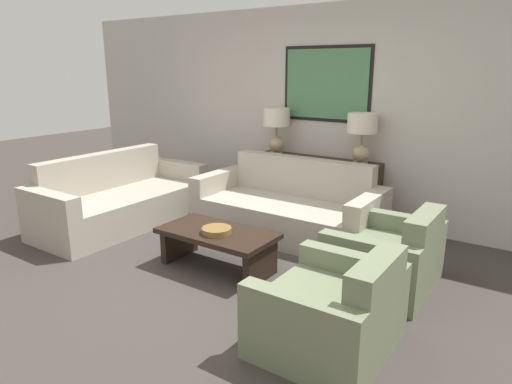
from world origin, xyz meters
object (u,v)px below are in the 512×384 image
(armchair_near_camera, at_px, (332,313))
(console_table, at_px, (315,189))
(armchair_near_back_wall, at_px, (387,258))
(decorative_bowl, at_px, (217,230))
(coffee_table, at_px, (217,241))
(couch_by_side, at_px, (121,201))
(table_lamp_left, at_px, (277,124))
(table_lamp_right, at_px, (362,131))
(couch_by_back_wall, at_px, (288,211))

(armchair_near_camera, bearing_deg, console_table, 119.69)
(armchair_near_back_wall, bearing_deg, decorative_bowl, -156.32)
(coffee_table, distance_m, armchair_near_back_wall, 1.58)
(coffee_table, bearing_deg, couch_by_side, 168.92)
(couch_by_side, bearing_deg, table_lamp_left, 48.44)
(console_table, distance_m, table_lamp_right, 0.98)
(console_table, distance_m, table_lamp_left, 0.98)
(decorative_bowl, distance_m, armchair_near_camera, 1.53)
(console_table, relative_size, armchair_near_camera, 1.70)
(table_lamp_right, height_order, couch_by_back_wall, table_lamp_right)
(couch_by_side, distance_m, armchair_near_camera, 3.44)
(couch_by_side, height_order, armchair_near_back_wall, couch_by_side)
(table_lamp_right, bearing_deg, armchair_near_camera, -71.67)
(table_lamp_right, distance_m, armchair_near_camera, 2.73)
(couch_by_side, bearing_deg, table_lamp_right, 31.07)
(couch_by_side, xyz_separation_m, decorative_bowl, (1.88, -0.42, 0.13))
(decorative_bowl, height_order, armchair_near_camera, armchair_near_camera)
(couch_by_side, bearing_deg, decorative_bowl, -12.51)
(decorative_bowl, relative_size, armchair_near_camera, 0.29)
(table_lamp_left, xyz_separation_m, armchair_near_back_wall, (1.97, -1.30, -0.93))
(table_lamp_left, relative_size, table_lamp_right, 1.00)
(table_lamp_left, bearing_deg, armchair_near_back_wall, -33.30)
(table_lamp_left, height_order, couch_by_side, table_lamp_left)
(couch_by_back_wall, bearing_deg, decorative_bowl, -91.89)
(armchair_near_back_wall, relative_size, armchair_near_camera, 1.00)
(couch_by_back_wall, distance_m, couch_by_side, 2.10)
(table_lamp_left, xyz_separation_m, decorative_bowl, (0.54, -1.93, -0.77))
(table_lamp_left, height_order, coffee_table, table_lamp_left)
(console_table, height_order, table_lamp_right, table_lamp_right)
(table_lamp_left, distance_m, couch_by_back_wall, 1.26)
(armchair_near_back_wall, bearing_deg, couch_by_back_wall, 155.47)
(table_lamp_left, bearing_deg, table_lamp_right, 0.00)
(table_lamp_right, height_order, coffee_table, table_lamp_right)
(console_table, bearing_deg, coffee_table, -92.56)
(console_table, xyz_separation_m, coffee_table, (-0.08, -1.87, -0.12))
(console_table, height_order, table_lamp_left, table_lamp_left)
(table_lamp_right, bearing_deg, couch_by_back_wall, -131.37)
(table_lamp_left, xyz_separation_m, couch_by_back_wall, (0.58, -0.66, -0.90))
(coffee_table, height_order, armchair_near_camera, armchair_near_camera)
(coffee_table, relative_size, armchair_near_camera, 1.19)
(table_lamp_right, xyz_separation_m, coffee_table, (-0.67, -1.87, -0.90))
(couch_by_side, bearing_deg, couch_by_back_wall, 23.79)
(console_table, distance_m, couch_by_back_wall, 0.67)
(couch_by_back_wall, height_order, coffee_table, couch_by_back_wall)
(coffee_table, distance_m, decorative_bowl, 0.15)
(console_table, bearing_deg, decorative_bowl, -91.24)
(table_lamp_right, bearing_deg, coffee_table, -109.63)
(armchair_near_camera, bearing_deg, table_lamp_right, 108.33)
(table_lamp_right, xyz_separation_m, couch_by_side, (-2.50, -1.51, -0.90))
(couch_by_back_wall, bearing_deg, console_table, 90.00)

